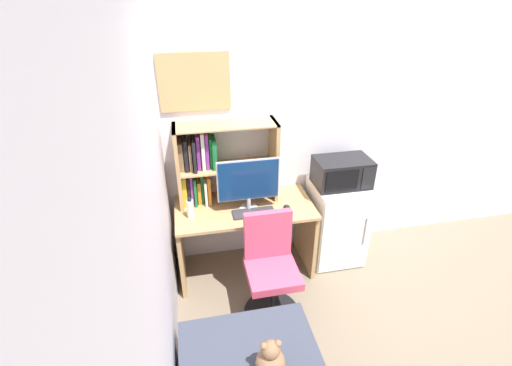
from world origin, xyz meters
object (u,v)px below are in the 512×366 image
teddy_bear (271,360)px  wall_corkboard (194,82)px  monitor (249,182)px  keyboard (254,213)px  hutch_bookshelf (210,163)px  water_bottle (190,209)px  desk_chair (271,273)px  microwave (342,172)px  mini_fridge (336,222)px  computer_mouse (287,207)px

teddy_bear → wall_corkboard: wall_corkboard is taller
monitor → keyboard: size_ratio=1.48×
hutch_bookshelf → monitor: hutch_bookshelf is taller
hutch_bookshelf → water_bottle: bearing=-128.3°
hutch_bookshelf → desk_chair: (0.39, -0.74, -0.70)m
water_bottle → teddy_bear: bearing=-74.3°
microwave → water_bottle: bearing=-175.6°
microwave → wall_corkboard: (-1.28, 0.27, 0.83)m
monitor → teddy_bear: (-0.13, -1.38, -0.44)m
mini_fridge → wall_corkboard: size_ratio=1.43×
monitor → microwave: bearing=5.6°
keyboard → teddy_bear: bearing=-97.0°
hutch_bookshelf → mini_fridge: size_ratio=1.06×
keyboard → mini_fridge: 0.95m
monitor → water_bottle: (-0.51, -0.02, -0.19)m
desk_chair → teddy_bear: desk_chair is taller
teddy_bear → desk_chair: bearing=76.1°
computer_mouse → desk_chair: 0.61m
computer_mouse → teddy_bear: computer_mouse is taller
hutch_bookshelf → mini_fridge: (1.21, -0.16, -0.69)m
monitor → keyboard: bearing=-69.5°
keyboard → teddy_bear: keyboard is taller
microwave → wall_corkboard: bearing=167.9°
hutch_bookshelf → wall_corkboard: wall_corkboard is taller
mini_fridge → teddy_bear: mini_fridge is taller
computer_mouse → wall_corkboard: wall_corkboard is taller
keyboard → mini_fridge: mini_fridge is taller
hutch_bookshelf → computer_mouse: (0.65, -0.30, -0.36)m
computer_mouse → wall_corkboard: size_ratio=0.16×
computer_mouse → mini_fridge: (0.57, 0.14, -0.33)m
computer_mouse → water_bottle: water_bottle is taller
hutch_bookshelf → wall_corkboard: (-0.07, 0.12, 0.70)m
hutch_bookshelf → mini_fridge: 1.40m
hutch_bookshelf → water_bottle: (-0.21, -0.26, -0.29)m
hutch_bookshelf → water_bottle: hutch_bookshelf is taller
desk_chair → wall_corkboard: wall_corkboard is taller
keyboard → mini_fridge: (0.88, 0.16, -0.33)m
microwave → wall_corkboard: wall_corkboard is taller
mini_fridge → teddy_bear: 1.80m
wall_corkboard → desk_chair: bearing=-61.6°
water_bottle → wall_corkboard: wall_corkboard is taller
wall_corkboard → mini_fridge: bearing=-12.2°
monitor → keyboard: 0.28m
hutch_bookshelf → teddy_bear: bearing=-83.9°
microwave → wall_corkboard: 1.55m
monitor → computer_mouse: bearing=-9.6°
hutch_bookshelf → microwave: hutch_bookshelf is taller
hutch_bookshelf → wall_corkboard: bearing=121.2°
monitor → wall_corkboard: 0.95m
keyboard → desk_chair: 0.54m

